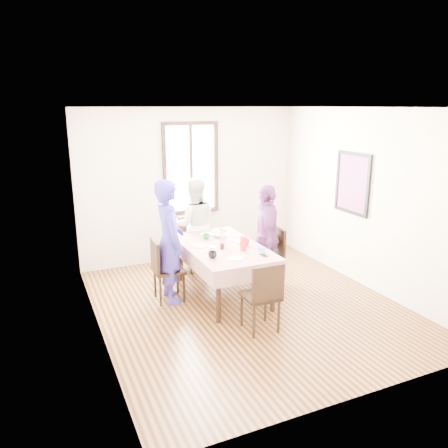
{
  "coord_description": "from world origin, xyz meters",
  "views": [
    {
      "loc": [
        -2.61,
        -5.07,
        2.72
      ],
      "look_at": [
        -0.17,
        0.42,
        1.1
      ],
      "focal_mm": 35.27,
      "sensor_mm": 36.0,
      "label": 1
    }
  ],
  "objects_px": {
    "chair_near": "(260,296)",
    "dining_table": "(223,271)",
    "chair_far": "(195,244)",
    "person_right": "(266,236)",
    "chair_left": "(169,270)",
    "person_left": "(169,241)",
    "chair_right": "(267,257)",
    "person_far": "(195,225)"
  },
  "relations": [
    {
      "from": "chair_right",
      "to": "chair_near",
      "type": "relative_size",
      "value": 1.0
    },
    {
      "from": "person_left",
      "to": "person_far",
      "type": "xyz_separation_m",
      "value": [
        0.75,
        0.97,
        -0.09
      ]
    },
    {
      "from": "dining_table",
      "to": "person_left",
      "type": "height_order",
      "value": "person_left"
    },
    {
      "from": "person_left",
      "to": "chair_left",
      "type": "bearing_deg",
      "value": 90.98
    },
    {
      "from": "chair_near",
      "to": "person_right",
      "type": "height_order",
      "value": "person_right"
    },
    {
      "from": "chair_near",
      "to": "dining_table",
      "type": "bearing_deg",
      "value": 90.76
    },
    {
      "from": "chair_right",
      "to": "chair_near",
      "type": "xyz_separation_m",
      "value": [
        -0.77,
        -1.2,
        0.0
      ]
    },
    {
      "from": "dining_table",
      "to": "person_left",
      "type": "xyz_separation_m",
      "value": [
        -0.75,
        0.16,
        0.51
      ]
    },
    {
      "from": "chair_right",
      "to": "dining_table",
      "type": "bearing_deg",
      "value": 96.23
    },
    {
      "from": "person_left",
      "to": "person_far",
      "type": "bearing_deg",
      "value": -36.66
    },
    {
      "from": "chair_left",
      "to": "person_far",
      "type": "relative_size",
      "value": 0.58
    },
    {
      "from": "chair_far",
      "to": "chair_near",
      "type": "height_order",
      "value": "same"
    },
    {
      "from": "chair_left",
      "to": "chair_far",
      "type": "distance_m",
      "value": 1.26
    },
    {
      "from": "chair_far",
      "to": "chair_left",
      "type": "bearing_deg",
      "value": 45.47
    },
    {
      "from": "chair_left",
      "to": "chair_right",
      "type": "xyz_separation_m",
      "value": [
        1.54,
        -0.1,
        0.0
      ]
    },
    {
      "from": "dining_table",
      "to": "chair_far",
      "type": "bearing_deg",
      "value": 90.0
    },
    {
      "from": "chair_right",
      "to": "person_left",
      "type": "relative_size",
      "value": 0.52
    },
    {
      "from": "chair_near",
      "to": "person_right",
      "type": "distance_m",
      "value": 1.46
    },
    {
      "from": "chair_far",
      "to": "person_right",
      "type": "distance_m",
      "value": 1.38
    },
    {
      "from": "chair_far",
      "to": "person_left",
      "type": "xyz_separation_m",
      "value": [
        -0.75,
        -1.0,
        0.43
      ]
    },
    {
      "from": "person_far",
      "to": "person_right",
      "type": "distance_m",
      "value": 1.31
    },
    {
      "from": "chair_left",
      "to": "person_far",
      "type": "distance_m",
      "value": 1.29
    },
    {
      "from": "chair_far",
      "to": "chair_right",
      "type": "bearing_deg",
      "value": 118.33
    },
    {
      "from": "chair_near",
      "to": "person_far",
      "type": "distance_m",
      "value": 2.31
    },
    {
      "from": "chair_near",
      "to": "person_left",
      "type": "xyz_separation_m",
      "value": [
        -0.75,
        1.31,
        0.43
      ]
    },
    {
      "from": "chair_far",
      "to": "chair_near",
      "type": "bearing_deg",
      "value": 83.27
    },
    {
      "from": "chair_left",
      "to": "person_left",
      "type": "bearing_deg",
      "value": 92.51
    },
    {
      "from": "chair_right",
      "to": "person_far",
      "type": "bearing_deg",
      "value": 37.94
    },
    {
      "from": "dining_table",
      "to": "chair_right",
      "type": "xyz_separation_m",
      "value": [
        0.77,
        0.05,
        0.08
      ]
    },
    {
      "from": "chair_far",
      "to": "chair_near",
      "type": "xyz_separation_m",
      "value": [
        0.0,
        -2.3,
        0.0
      ]
    },
    {
      "from": "dining_table",
      "to": "chair_left",
      "type": "distance_m",
      "value": 0.79
    },
    {
      "from": "person_right",
      "to": "chair_right",
      "type": "bearing_deg",
      "value": 114.56
    },
    {
      "from": "dining_table",
      "to": "chair_left",
      "type": "xyz_separation_m",
      "value": [
        -0.77,
        0.16,
        0.08
      ]
    },
    {
      "from": "dining_table",
      "to": "chair_near",
      "type": "height_order",
      "value": "chair_near"
    },
    {
      "from": "person_right",
      "to": "person_far",
      "type": "bearing_deg",
      "value": -120.59
    },
    {
      "from": "person_left",
      "to": "chair_near",
      "type": "bearing_deg",
      "value": -149.17
    },
    {
      "from": "person_far",
      "to": "chair_near",
      "type": "bearing_deg",
      "value": 104.19
    },
    {
      "from": "person_far",
      "to": "person_right",
      "type": "xyz_separation_m",
      "value": [
        0.75,
        -1.08,
        0.01
      ]
    },
    {
      "from": "chair_near",
      "to": "person_left",
      "type": "height_order",
      "value": "person_left"
    },
    {
      "from": "chair_right",
      "to": "chair_near",
      "type": "height_order",
      "value": "same"
    },
    {
      "from": "chair_far",
      "to": "person_right",
      "type": "height_order",
      "value": "person_right"
    },
    {
      "from": "dining_table",
      "to": "person_right",
      "type": "bearing_deg",
      "value": 3.99
    }
  ]
}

